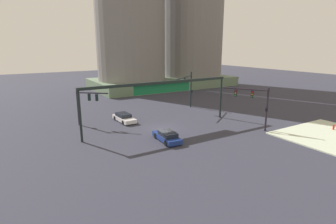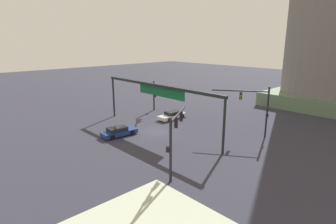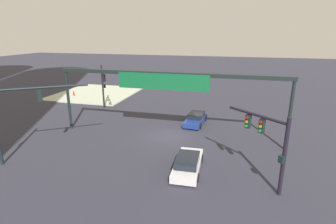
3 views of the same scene
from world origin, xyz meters
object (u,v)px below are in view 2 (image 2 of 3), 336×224
at_px(traffic_signal_cross_street, 175,133).
at_px(sedan_car_approaching, 119,132).
at_px(traffic_signal_opposite_side, 255,104).
at_px(traffic_signal_near_corner, 154,92).
at_px(sedan_car_waiting_far, 172,115).

distance_m(traffic_signal_cross_street, sedan_car_approaching, 13.03).
bearing_deg(traffic_signal_opposite_side, sedan_car_approaching, 11.39).
relative_size(traffic_signal_near_corner, traffic_signal_cross_street, 0.89).
height_order(traffic_signal_opposite_side, sedan_car_approaching, traffic_signal_opposite_side).
xyz_separation_m(traffic_signal_near_corner, traffic_signal_opposite_side, (18.36, 1.04, 0.84)).
bearing_deg(traffic_signal_near_corner, sedan_car_approaching, -19.64).
bearing_deg(traffic_signal_cross_street, sedan_car_approaching, 48.38).
distance_m(traffic_signal_near_corner, sedan_car_approaching, 13.46).
xyz_separation_m(traffic_signal_near_corner, sedan_car_waiting_far, (5.34, -0.79, -2.88)).
bearing_deg(sedan_car_waiting_far, traffic_signal_near_corner, -100.76).
bearing_deg(traffic_signal_near_corner, traffic_signal_opposite_side, 44.31).
bearing_deg(sedan_car_waiting_far, sedan_car_approaching, 3.51).
bearing_deg(traffic_signal_opposite_side, traffic_signal_near_corner, -31.73).
xyz_separation_m(traffic_signal_opposite_side, sedan_car_approaching, (-11.92, -12.51, -3.72)).
distance_m(traffic_signal_opposite_side, sedan_car_waiting_far, 13.66).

